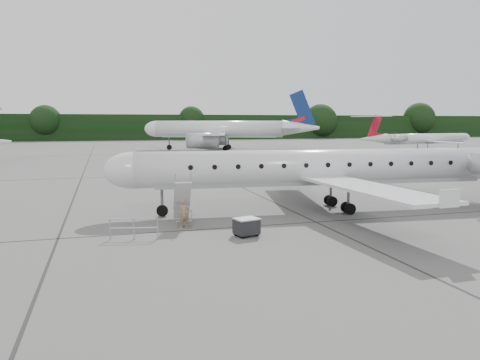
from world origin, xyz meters
name	(u,v)px	position (x,y,z in m)	size (l,w,h in m)	color
ground	(421,227)	(0.00, 0.00, 0.00)	(320.00, 320.00, 0.00)	#575755
treeline	(155,127)	(0.00, 130.00, 4.00)	(260.00, 4.00, 8.00)	black
main_regional_jet	(324,150)	(-2.84, 5.73, 3.80)	(29.61, 21.32, 7.59)	silver
airstair	(182,202)	(-11.93, 4.33, 1.19)	(0.85, 2.14, 2.38)	silver
passenger	(184,214)	(-12.04, 3.11, 0.77)	(0.56, 0.37, 1.54)	#8A644B
safety_railing	(134,229)	(-14.69, 1.48, 0.50)	(2.20, 0.08, 1.00)	#94979C
baggage_cart	(246,227)	(-9.43, 0.61, 0.47)	(1.08, 0.88, 0.94)	black
bg_narrowbody	(219,121)	(6.24, 70.41, 5.81)	(32.35, 23.29, 11.61)	silver
bg_regional_right	(427,134)	(43.06, 55.02, 3.38)	(25.75, 18.54, 6.76)	silver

